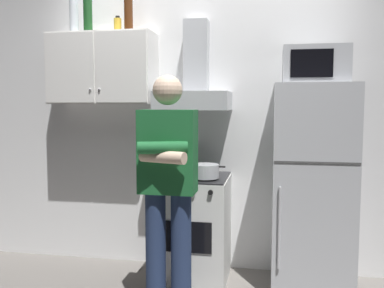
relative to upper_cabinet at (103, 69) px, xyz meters
The scene contains 12 objects.
back_wall_tiled 0.97m from the upper_cabinet, 14.86° to the left, with size 4.80×0.10×2.70m, color white.
upper_cabinet is the anchor object (origin of this frame).
stove_oven 1.55m from the upper_cabinet, ahead, with size 0.60×0.62×0.87m.
range_hood 0.81m from the upper_cabinet, ahead, with size 0.60×0.44×0.75m.
refrigerator 2.00m from the upper_cabinet, ahead, with size 0.60×0.62×1.60m.
microwave 1.75m from the upper_cabinet, ahead, with size 0.48×0.37×0.28m.
person_standing 1.35m from the upper_cabinet, 44.26° to the right, with size 0.38×0.33×1.64m.
cooking_pot 1.27m from the upper_cabinet, 14.73° to the right, with size 0.32×0.22×0.11m.
bottle_vodka_clear 0.52m from the upper_cabinet, behind, with size 0.08×0.08×0.31m.
bottle_wine_green 0.48m from the upper_cabinet, behind, with size 0.08×0.08×0.33m.
bottle_spice_jar 0.39m from the upper_cabinet, ahead, with size 0.06×0.06×0.14m.
bottle_rum_dark 0.50m from the upper_cabinet, ahead, with size 0.07×0.07×0.31m.
Camera 1 is at (0.58, -3.10, 1.44)m, focal length 39.63 mm.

